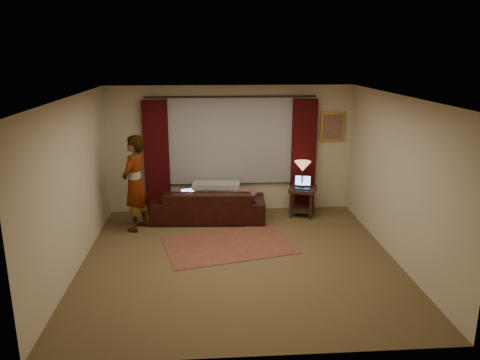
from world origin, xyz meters
name	(u,v)px	position (x,y,z in m)	size (l,w,h in m)	color
floor	(239,260)	(0.00, 0.00, -0.01)	(5.00, 5.00, 0.01)	brown
ceiling	(239,97)	(0.00, 0.00, 2.60)	(5.00, 5.00, 0.02)	silver
wall_back	(231,149)	(0.00, 2.50, 1.30)	(5.00, 0.02, 2.60)	beige
wall_front	(256,247)	(0.00, -2.50, 1.30)	(5.00, 0.02, 2.60)	beige
wall_left	(74,185)	(-2.50, 0.00, 1.30)	(0.02, 5.00, 2.60)	beige
wall_right	(397,179)	(2.50, 0.00, 1.30)	(0.02, 5.00, 2.60)	beige
sheer_curtain	(231,140)	(0.00, 2.44, 1.50)	(2.50, 0.05, 1.80)	#929299
drape_left	(157,157)	(-1.50, 2.39, 1.18)	(0.50, 0.14, 2.30)	#320608
drape_right	(303,155)	(1.50, 2.39, 1.18)	(0.50, 0.14, 2.30)	#320608
curtain_rod	(231,97)	(0.00, 2.39, 2.38)	(0.04, 0.04, 3.40)	#302011
picture_frame	(332,127)	(2.10, 2.47, 1.75)	(0.50, 0.04, 0.60)	#BA8C40
sofa	(208,198)	(-0.48, 1.89, 0.45)	(2.22, 0.96, 0.90)	black
throw_blanket	(216,173)	(-0.31, 2.07, 0.91)	(0.93, 0.37, 0.11)	gray
clothing_pile	(245,194)	(0.24, 1.78, 0.55)	(0.49, 0.37, 0.21)	brown
laptop_sofa	(189,195)	(-0.85, 1.81, 0.55)	(0.29, 0.32, 0.21)	black
area_rug	(229,245)	(-0.14, 0.59, 0.01)	(2.15, 1.44, 0.01)	brown
end_table	(302,202)	(1.43, 2.01, 0.30)	(0.51, 0.51, 0.59)	black
tiffany_lamp	(302,174)	(1.42, 2.06, 0.86)	(0.33, 0.33, 0.53)	olive
laptop_table	(302,182)	(1.40, 1.96, 0.72)	(0.34, 0.37, 0.25)	black
person	(135,183)	(-1.82, 1.47, 0.90)	(0.53, 0.53, 1.80)	gray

